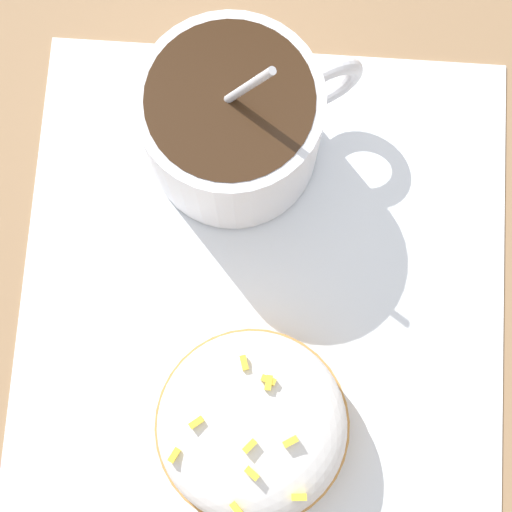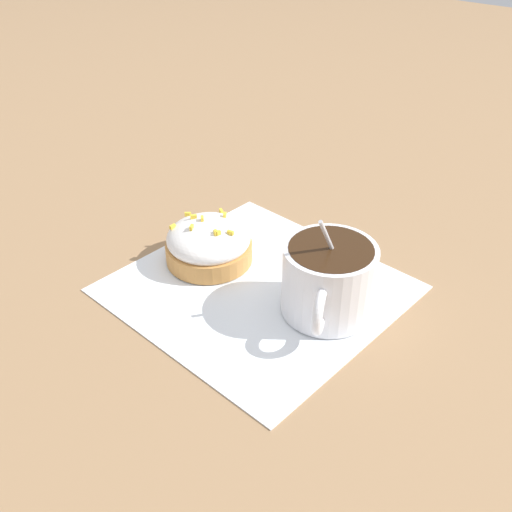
{
  "view_description": "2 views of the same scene",
  "coord_description": "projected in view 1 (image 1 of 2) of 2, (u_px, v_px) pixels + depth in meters",
  "views": [
    {
      "loc": [
        0.07,
        -0.01,
        0.45
      ],
      "look_at": [
        -0.01,
        -0.0,
        0.04
      ],
      "focal_mm": 60.0,
      "sensor_mm": 36.0,
      "label": 1
    },
    {
      "loc": [
        -0.3,
        0.4,
        0.39
      ],
      "look_at": [
        0.0,
        -0.0,
        0.04
      ],
      "focal_mm": 42.0,
      "sensor_mm": 36.0,
      "label": 2
    }
  ],
  "objects": [
    {
      "name": "ground_plane",
      "position": [
        263.0,
        285.0,
        0.46
      ],
      "size": [
        3.0,
        3.0,
        0.0
      ],
      "primitive_type": "plane",
      "color": "#93704C"
    },
    {
      "name": "paper_napkin",
      "position": [
        263.0,
        285.0,
        0.46
      ],
      "size": [
        0.29,
        0.28,
        0.0
      ],
      "color": "white",
      "rests_on": "ground_plane"
    },
    {
      "name": "coffee_cup",
      "position": [
        234.0,
        123.0,
        0.43
      ],
      "size": [
        0.09,
        0.12,
        0.11
      ],
      "color": "white",
      "rests_on": "paper_napkin"
    },
    {
      "name": "frosted_pastry",
      "position": [
        252.0,
        426.0,
        0.42
      ],
      "size": [
        0.1,
        0.1,
        0.05
      ],
      "color": "#C18442",
      "rests_on": "paper_napkin"
    }
  ]
}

